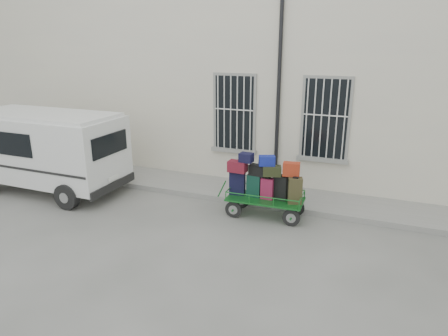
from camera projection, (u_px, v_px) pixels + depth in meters
ground at (207, 222)px, 9.93m from camera, size 80.00×80.00×0.00m
building at (271, 81)px, 13.90m from camera, size 24.00×5.15×6.00m
sidewalk at (237, 191)px, 11.86m from camera, size 24.00×1.70×0.15m
luggage_cart at (264, 185)px, 10.06m from camera, size 2.27×0.93×1.65m
van at (46, 147)px, 11.73m from camera, size 4.72×2.16×2.36m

